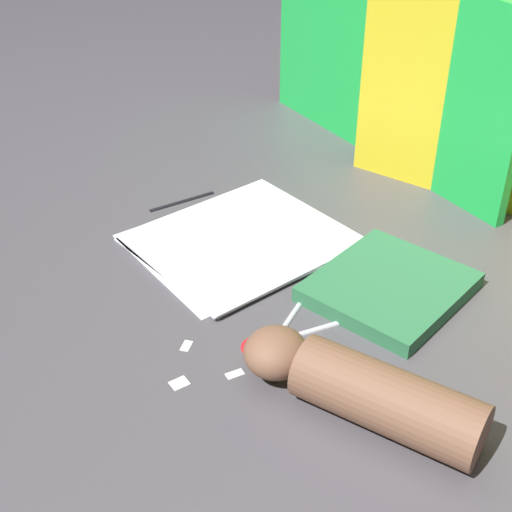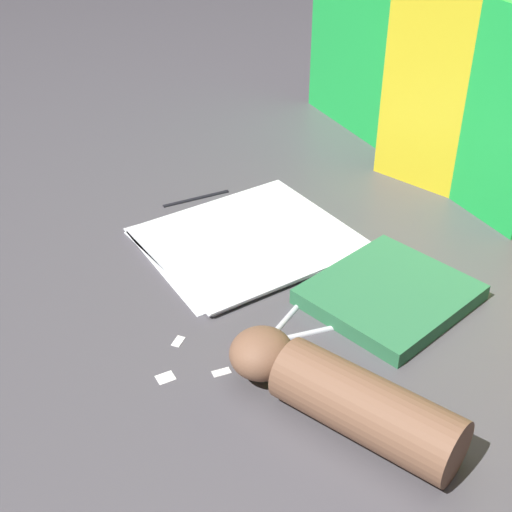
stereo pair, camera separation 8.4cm
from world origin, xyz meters
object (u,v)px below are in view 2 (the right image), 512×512
(hand_forearm, at_px, (342,395))
(scissors, at_px, (268,339))
(paper_stack, at_px, (248,239))
(book_closed, at_px, (390,294))

(hand_forearm, bearing_deg, scissors, 174.46)
(paper_stack, xyz_separation_m, scissors, (0.23, -0.13, -0.00))
(scissors, height_order, hand_forearm, hand_forearm)
(paper_stack, relative_size, scissors, 2.14)
(paper_stack, distance_m, book_closed, 0.28)
(hand_forearm, bearing_deg, paper_stack, 160.10)
(paper_stack, height_order, hand_forearm, hand_forearm)
(book_closed, xyz_separation_m, scissors, (-0.03, -0.21, -0.01))
(paper_stack, height_order, scissors, paper_stack)
(scissors, xyz_separation_m, hand_forearm, (0.17, -0.02, 0.04))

